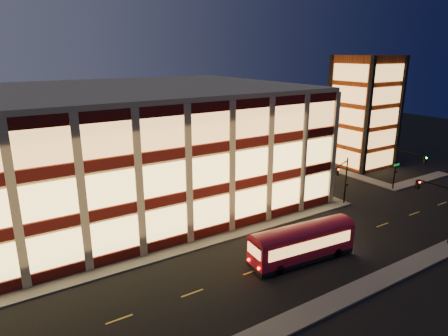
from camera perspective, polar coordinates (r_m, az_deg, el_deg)
ground at (r=38.89m, az=-6.19°, el=-12.31°), size 200.00×200.00×0.00m
sidewalk_office_south at (r=38.62m, az=-10.95°, el=-12.62°), size 54.00×2.00×0.15m
sidewalk_office_east at (r=63.71m, az=5.43°, el=-0.61°), size 2.00×30.00×0.15m
sidewalk_tower_south at (r=66.07m, az=26.03°, el=-1.62°), size 14.00×2.00×0.15m
sidewalk_tower_west at (r=70.81m, az=12.46°, el=0.81°), size 2.00×30.00×0.15m
sidewalk_near at (r=29.67m, az=6.16°, el=-22.39°), size 100.00×2.00×0.15m
office_building at (r=50.42m, az=-18.18°, el=2.53°), size 50.45×30.45×14.50m
stair_tower at (r=70.18m, az=19.32°, el=7.59°), size 8.60×8.60×18.00m
traffic_signal_far at (r=50.47m, az=16.63°, el=-1.02°), size 3.79×1.87×6.00m
traffic_signal_right at (r=58.83m, az=24.50°, el=0.60°), size 1.20×4.37×6.00m
traffic_signal_near at (r=45.54m, az=28.44°, el=-4.23°), size 0.32×4.45×6.00m
trolley_bus at (r=37.75m, az=11.11°, el=-10.17°), size 10.49×3.53×3.49m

